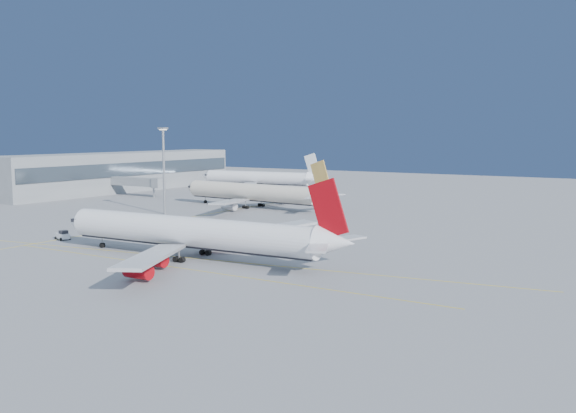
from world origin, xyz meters
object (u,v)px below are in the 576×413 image
(airliner_etihad, at_px, (254,193))
(airliner_third, at_px, (260,178))
(pushback_tug, at_px, (63,235))
(light_mast, at_px, (164,163))
(airliner_virgin, at_px, (194,233))

(airliner_etihad, distance_m, airliner_third, 65.67)
(pushback_tug, bearing_deg, airliner_etihad, 102.92)
(airliner_third, relative_size, light_mast, 2.30)
(airliner_virgin, height_order, pushback_tug, airliner_virgin)
(airliner_virgin, height_order, airliner_third, airliner_virgin)
(airliner_third, height_order, light_mast, light_mast)
(airliner_third, distance_m, pushback_tug, 129.78)
(airliner_etihad, bearing_deg, airliner_virgin, -57.73)
(airliner_etihad, bearing_deg, light_mast, -111.28)
(airliner_virgin, distance_m, pushback_tug, 37.89)
(airliner_virgin, relative_size, light_mast, 2.62)
(airliner_virgin, bearing_deg, airliner_etihad, 114.66)
(light_mast, bearing_deg, pushback_tug, -75.40)
(airliner_etihad, relative_size, light_mast, 2.41)
(airliner_etihad, relative_size, pushback_tug, 14.81)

